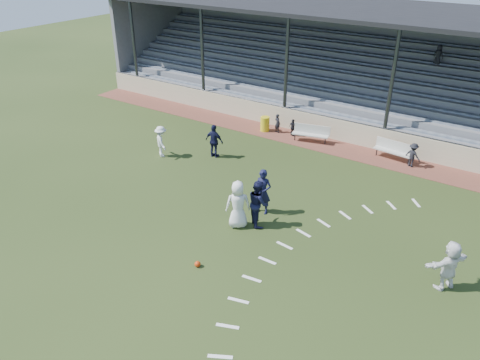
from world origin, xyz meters
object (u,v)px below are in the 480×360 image
Objects in this scene: bench_right at (394,149)px; player_navy_lead at (263,192)px; player_white_lead at (238,204)px; bench_left at (311,132)px; football at (198,264)px; trash_bin at (265,124)px.

bench_right is 1.05× the size of player_navy_lead.
player_white_lead is at bearing -101.82° from bench_right.
bench_left reaches higher than football.
player_white_lead reaches higher than player_navy_lead.
bench_left is at bearing -120.35° from player_white_lead.
football is (4.58, -12.06, -0.34)m from trash_bin.
bench_right is 2.40× the size of trash_bin.
trash_bin is at bearing -170.72° from bench_right.
player_white_lead is at bearing -64.80° from trash_bin.
trash_bin is (-7.44, -0.37, -0.14)m from bench_right.
bench_right is 12.76m from football.
bench_right is 9.45× the size of football.
player_white_lead reaches higher than trash_bin.
player_navy_lead is at bearing -92.20° from bench_left.
player_white_lead is at bearing -95.61° from bench_left.
football is at bearing 56.57° from player_white_lead.
bench_left is at bearing -169.70° from bench_right.
bench_left and bench_right have the same top height.
bench_left is 4.51m from bench_right.
football is 0.11× the size of player_white_lead.
trash_bin is 9.01m from player_navy_lead.
bench_right is at bearing 77.02° from football.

